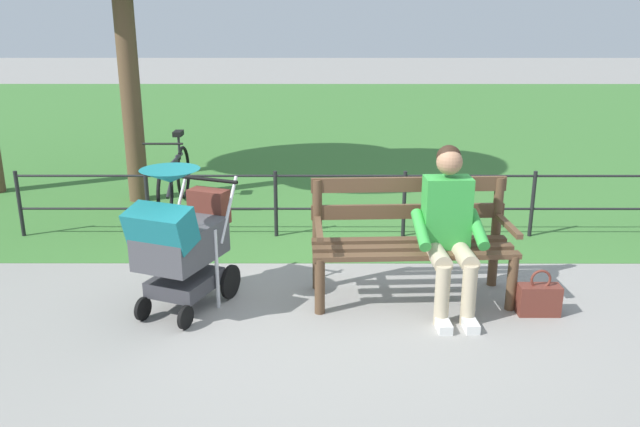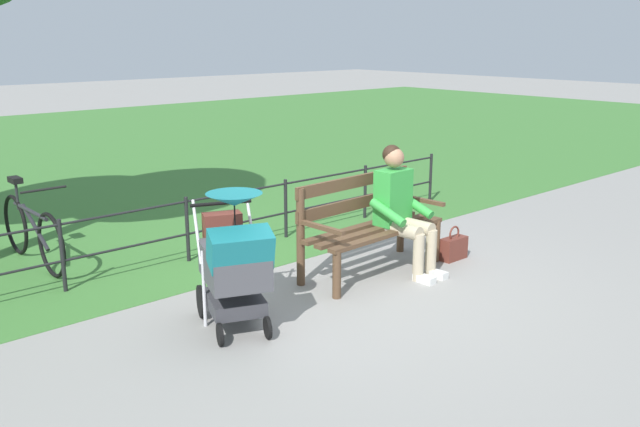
{
  "view_description": "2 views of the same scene",
  "coord_description": "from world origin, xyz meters",
  "px_view_note": "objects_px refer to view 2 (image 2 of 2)",
  "views": [
    {
      "loc": [
        0.2,
        4.79,
        2.23
      ],
      "look_at": [
        0.2,
        0.09,
        0.77
      ],
      "focal_mm": 36.09,
      "sensor_mm": 36.0,
      "label": 1
    },
    {
      "loc": [
        4.19,
        4.48,
        2.33
      ],
      "look_at": [
        0.2,
        -0.0,
        0.75
      ],
      "focal_mm": 38.26,
      "sensor_mm": 36.0,
      "label": 2
    }
  ],
  "objects_px": {
    "park_bench": "(367,221)",
    "stroller": "(234,259)",
    "bicycle": "(32,231)",
    "handbag": "(454,248)",
    "person_on_bench": "(401,206)"
  },
  "relations": [
    {
      "from": "park_bench",
      "to": "stroller",
      "type": "relative_size",
      "value": 1.41
    },
    {
      "from": "bicycle",
      "to": "handbag",
      "type": "bearing_deg",
      "value": 140.58
    },
    {
      "from": "stroller",
      "to": "bicycle",
      "type": "relative_size",
      "value": 0.69
    },
    {
      "from": "park_bench",
      "to": "stroller",
      "type": "bearing_deg",
      "value": 9.01
    },
    {
      "from": "person_on_bench",
      "to": "stroller",
      "type": "height_order",
      "value": "person_on_bench"
    },
    {
      "from": "person_on_bench",
      "to": "bicycle",
      "type": "distance_m",
      "value": 3.8
    },
    {
      "from": "stroller",
      "to": "bicycle",
      "type": "distance_m",
      "value": 2.8
    },
    {
      "from": "person_on_bench",
      "to": "handbag",
      "type": "relative_size",
      "value": 3.45
    },
    {
      "from": "person_on_bench",
      "to": "bicycle",
      "type": "height_order",
      "value": "person_on_bench"
    },
    {
      "from": "park_bench",
      "to": "person_on_bench",
      "type": "bearing_deg",
      "value": 139.2
    },
    {
      "from": "person_on_bench",
      "to": "park_bench",
      "type": "bearing_deg",
      "value": -40.8
    },
    {
      "from": "stroller",
      "to": "handbag",
      "type": "distance_m",
      "value": 2.79
    },
    {
      "from": "person_on_bench",
      "to": "bicycle",
      "type": "bearing_deg",
      "value": -44.43
    },
    {
      "from": "park_bench",
      "to": "person_on_bench",
      "type": "height_order",
      "value": "person_on_bench"
    },
    {
      "from": "handbag",
      "to": "bicycle",
      "type": "distance_m",
      "value": 4.41
    }
  ]
}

